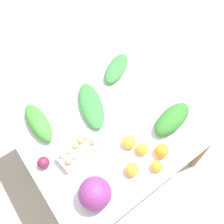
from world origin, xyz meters
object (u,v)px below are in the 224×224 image
at_px(greens_bunch_dandelion, 172,119).
at_px(orange_1, 143,149).
at_px(greens_bunch_beet_tops, 116,68).
at_px(orange_4, 129,142).
at_px(greens_bunch_kale, 91,105).
at_px(orange_0, 157,166).
at_px(egg_carton, 78,150).
at_px(orange_3, 162,151).
at_px(cabbage_purple, 95,193).
at_px(orange_2, 132,169).
at_px(greens_bunch_chard, 38,122).
at_px(beet_root, 43,163).

relative_size(greens_bunch_dandelion, orange_1, 4.09).
distance_m(greens_bunch_beet_tops, orange_4, 0.59).
bearing_deg(greens_bunch_kale, orange_0, 96.48).
height_order(egg_carton, orange_3, egg_carton).
bearing_deg(greens_bunch_kale, cabbage_purple, 58.28).
xyz_separation_m(greens_bunch_kale, orange_2, (0.06, 0.50, 0.01)).
xyz_separation_m(greens_bunch_kale, orange_0, (-0.06, 0.57, -0.00)).
xyz_separation_m(greens_bunch_kale, orange_1, (-0.07, 0.44, 0.00)).
height_order(orange_0, orange_3, orange_3).
height_order(cabbage_purple, egg_carton, cabbage_purple).
distance_m(greens_bunch_chard, orange_0, 0.76).
bearing_deg(greens_bunch_kale, greens_bunch_dandelion, 131.05).
xyz_separation_m(greens_bunch_dandelion, greens_bunch_kale, (0.35, -0.40, -0.01)).
bearing_deg(orange_3, orange_0, 31.56).
xyz_separation_m(greens_bunch_beet_tops, orange_1, (0.26, 0.60, 0.00)).
xyz_separation_m(orange_0, orange_2, (0.13, -0.07, 0.01)).
relative_size(cabbage_purple, greens_bunch_beet_tops, 0.58).
bearing_deg(egg_carton, greens_bunch_chard, 101.10).
bearing_deg(greens_bunch_beet_tops, orange_4, 60.12).
bearing_deg(orange_1, beet_root, -28.27).
bearing_deg(orange_1, greens_bunch_chard, -51.89).
height_order(cabbage_purple, greens_bunch_beet_tops, cabbage_purple).
bearing_deg(orange_0, greens_bunch_chard, -58.11).
relative_size(orange_2, orange_4, 0.94).
distance_m(greens_bunch_kale, orange_4, 0.36).
bearing_deg(orange_1, egg_carton, -35.11).
xyz_separation_m(orange_1, orange_2, (0.13, 0.06, 0.00)).
bearing_deg(orange_4, greens_bunch_kale, -84.90).
bearing_deg(greens_bunch_kale, beet_root, 20.66).
height_order(greens_bunch_chard, orange_2, greens_bunch_chard).
xyz_separation_m(cabbage_purple, orange_0, (-0.37, 0.07, -0.05)).
bearing_deg(cabbage_purple, egg_carton, -104.03).
relative_size(greens_bunch_kale, orange_2, 4.78).
height_order(cabbage_purple, orange_1, cabbage_purple).
height_order(greens_bunch_chard, beet_root, greens_bunch_chard).
distance_m(orange_0, orange_2, 0.14).
bearing_deg(beet_root, cabbage_purple, 111.91).
distance_m(egg_carton, orange_1, 0.37).
relative_size(beet_root, orange_3, 0.86).
height_order(greens_bunch_chard, orange_0, greens_bunch_chard).
xyz_separation_m(greens_bunch_chard, orange_2, (-0.28, 0.58, -0.01)).
height_order(egg_carton, beet_root, egg_carton).
height_order(greens_bunch_kale, orange_3, orange_3).
bearing_deg(orange_4, beet_root, -22.22).
bearing_deg(orange_1, orange_2, 24.82).
relative_size(egg_carton, greens_bunch_kale, 0.73).
height_order(greens_bunch_chard, greens_bunch_kale, greens_bunch_chard).
relative_size(greens_bunch_kale, orange_4, 4.49).
bearing_deg(orange_2, cabbage_purple, -0.76).
bearing_deg(greens_bunch_dandelion, orange_4, -7.14).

